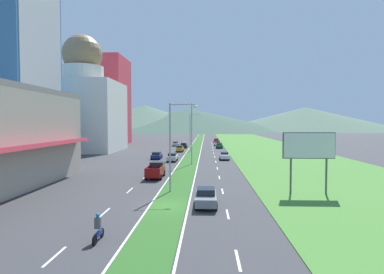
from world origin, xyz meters
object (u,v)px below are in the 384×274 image
car_3 (224,156)px  car_1 (219,146)px  street_lamp_mid (190,130)px  car_9 (176,144)px  car_2 (217,143)px  motorcycle_rider (98,230)px  pickup_truck_0 (156,170)px  car_8 (157,155)px  street_lamp_far (191,130)px  street_lamp_near (173,141)px  billboard_roadside (309,148)px  car_7 (206,197)px  car_0 (184,145)px  car_6 (180,149)px  car_4 (172,157)px  car_5 (216,140)px

car_3 → car_1: bearing=179.8°
street_lamp_mid → car_9: bearing=98.7°
car_2 → car_3: bearing=0.3°
car_1 → motorcycle_rider: motorcycle_rider is taller
car_1 → pickup_truck_0: bearing=-11.7°
car_8 → street_lamp_far: bearing=-23.8°
street_lamp_near → street_lamp_far: size_ratio=0.98×
car_9 → car_1: bearing=-120.6°
pickup_truck_0 → motorcycle_rider: 23.90m
billboard_roadside → car_2: 72.07m
car_7 → motorcycle_rider: motorcycle_rider is taller
street_lamp_near → car_0: (-3.20, 60.60, -4.74)m
street_lamp_near → car_8: 32.82m
car_6 → car_7: size_ratio=0.92×
street_lamp_far → billboard_roadside: 49.11m
car_0 → motorcycle_rider: bearing=180.0°
car_4 → motorcycle_rider: bearing=179.8°
street_lamp_near → car_7: 8.20m
car_2 → car_9: size_ratio=0.98×
billboard_roadside → car_1: (-6.93, 60.92, -4.07)m
pickup_truck_0 → car_7: bearing=-155.1°
street_lamp_near → car_5: street_lamp_near is taller
motorcycle_rider → car_1: bearing=-7.9°
car_3 → car_8: 13.93m
street_lamp_far → car_3: 17.63m
car_0 → car_9: size_ratio=0.97×
car_3 → car_6: (-10.48, 16.87, 0.02)m
street_lamp_far → car_7: 52.39m
car_0 → car_8: 29.06m
car_8 → street_lamp_near: bearing=-168.0°
car_0 → car_7: bearing=-174.2°
car_1 → motorcycle_rider: 75.83m
car_1 → motorcycle_rider: (-10.47, -75.10, -0.02)m
street_lamp_near → car_0: street_lamp_near is taller
car_5 → street_lamp_mid: bearing=-5.9°
street_lamp_mid → car_4: (-3.62, 4.55, -5.43)m
car_5 → car_7: (-3.57, -92.67, 0.02)m
car_3 → car_6: 19.86m
car_6 → car_3: bearing=-148.1°
car_0 → motorcycle_rider: 75.36m
car_9 → pickup_truck_0: pickup_truck_0 is taller
street_lamp_far → motorcycle_rider: street_lamp_far is taller
car_9 → car_8: bearing=179.4°
billboard_roadside → street_lamp_near: bearing=177.6°
car_8 → motorcycle_rider: (3.55, -46.52, 0.01)m
car_9 → street_lamp_far: bearing=-164.7°
car_0 → car_4: 32.91m
car_4 → car_6: size_ratio=1.16×
car_5 → pickup_truck_0: (-10.44, -77.83, 0.20)m
car_7 → car_0: bearing=-174.2°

